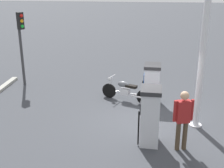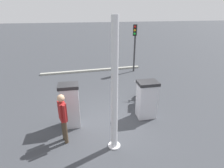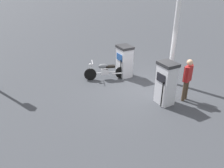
% 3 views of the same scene
% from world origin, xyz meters
% --- Properties ---
extents(ground_plane, '(120.00, 120.00, 0.00)m').
position_xyz_m(ground_plane, '(0.00, 0.00, 0.00)').
color(ground_plane, '#383A3F').
extents(fuel_pump_near, '(0.67, 0.81, 1.56)m').
position_xyz_m(fuel_pump_near, '(-0.11, -1.51, 0.79)').
color(fuel_pump_near, silver).
rests_on(fuel_pump_near, ground).
extents(fuel_pump_far, '(0.63, 0.74, 1.71)m').
position_xyz_m(fuel_pump_far, '(-0.11, 1.51, 0.87)').
color(fuel_pump_far, silver).
rests_on(fuel_pump_far, ground).
extents(motorcycle_near_pump, '(2.01, 0.92, 0.93)m').
position_xyz_m(motorcycle_near_pump, '(0.90, -1.61, 0.44)').
color(motorcycle_near_pump, black).
rests_on(motorcycle_near_pump, ground).
extents(attendant_person, '(0.57, 0.30, 1.74)m').
position_xyz_m(attendant_person, '(-1.00, 1.72, 1.01)').
color(attendant_person, '#473828').
rests_on(attendant_person, ground).
extents(canopy_support_pole, '(0.40, 0.40, 4.04)m').
position_xyz_m(canopy_support_pole, '(-1.59, 0.17, 1.94)').
color(canopy_support_pole, silver).
rests_on(canopy_support_pole, ground).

